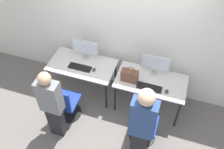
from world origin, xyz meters
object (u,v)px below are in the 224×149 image
(monitor_right, at_px, (155,64))
(mouse_left, at_px, (94,70))
(handbag, at_px, (130,76))
(monitor_left, at_px, (85,48))
(mouse_right, at_px, (167,91))
(person_left, at_px, (52,104))
(keyboard_right, at_px, (149,87))
(office_chair_left, at_px, (65,104))
(keyboard_left, at_px, (80,67))
(person_right, at_px, (142,126))
(office_chair_right, at_px, (143,128))

(monitor_right, bearing_deg, mouse_left, -165.44)
(mouse_left, distance_m, handbag, 0.69)
(monitor_left, relative_size, mouse_right, 5.75)
(person_left, distance_m, handbag, 1.41)
(monitor_left, relative_size, mouse_left, 5.75)
(handbag, bearing_deg, keyboard_right, -9.77)
(monitor_left, distance_m, keyboard_right, 1.41)
(monitor_right, bearing_deg, office_chair_left, -147.12)
(monitor_left, xyz_separation_m, mouse_right, (1.64, -0.38, -0.22))
(keyboard_left, xyz_separation_m, office_chair_left, (-0.06, -0.61, -0.40))
(person_left, distance_m, person_right, 1.48)
(keyboard_left, bearing_deg, person_left, -93.41)
(mouse_left, relative_size, office_chair_right, 0.10)
(mouse_left, relative_size, person_left, 0.06)
(office_chair_left, bearing_deg, office_chair_right, -1.32)
(mouse_left, bearing_deg, mouse_right, -3.98)
(keyboard_left, bearing_deg, office_chair_right, -24.76)
(office_chair_right, bearing_deg, person_right, -88.43)
(monitor_left, bearing_deg, person_right, -42.86)
(keyboard_right, distance_m, handbag, 0.40)
(mouse_left, bearing_deg, keyboard_right, -4.92)
(mouse_right, xyz_separation_m, office_chair_right, (-0.24, -0.57, -0.40))
(mouse_right, bearing_deg, mouse_left, 176.02)
(monitor_left, relative_size, handbag, 1.73)
(monitor_left, distance_m, person_right, 1.93)
(keyboard_right, xyz_separation_m, mouse_right, (0.30, -0.00, 0.01))
(monitor_left, xyz_separation_m, person_right, (1.41, -1.31, -0.01))
(office_chair_left, relative_size, person_right, 0.50)
(mouse_left, distance_m, person_right, 1.55)
(keyboard_left, bearing_deg, monitor_right, 12.35)
(office_chair_left, height_order, person_left, person_left)
(person_left, bearing_deg, mouse_right, 27.93)
(keyboard_right, xyz_separation_m, office_chair_right, (0.07, -0.57, -0.40))
(person_left, bearing_deg, monitor_left, 87.38)
(mouse_left, height_order, monitor_right, monitor_right)
(person_left, bearing_deg, mouse_left, 71.49)
(mouse_left, height_order, keyboard_right, mouse_left)
(keyboard_left, height_order, person_right, person_right)
(monitor_left, bearing_deg, mouse_right, -12.93)
(monitor_left, relative_size, keyboard_right, 1.18)
(handbag, bearing_deg, mouse_left, 177.79)
(office_chair_left, bearing_deg, mouse_left, 61.72)
(person_left, height_order, keyboard_right, person_left)
(office_chair_left, bearing_deg, mouse_right, 17.43)
(mouse_right, bearing_deg, handbag, 174.24)
(monitor_left, height_order, keyboard_right, monitor_left)
(person_left, distance_m, mouse_right, 1.93)
(office_chair_left, xyz_separation_m, office_chair_right, (1.47, -0.03, 0.00))
(monitor_left, xyz_separation_m, office_chair_right, (1.40, -0.95, -0.63))
(monitor_right, distance_m, handbag, 0.50)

